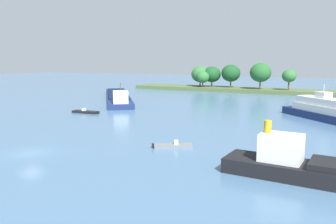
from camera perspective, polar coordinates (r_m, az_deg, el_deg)
ground_plane at (r=43.78m, az=-21.96°, el=-6.38°), size 400.00×400.00×0.00m
treeline_island at (r=121.91m, az=10.38°, el=5.05°), size 72.19×12.40×9.89m
small_motorboat at (r=72.77m, az=-13.59°, el=0.03°), size 6.18×1.96×0.95m
fishing_skiff at (r=43.07m, az=0.84°, el=-5.65°), size 4.85×3.67×0.92m
cargo_barge at (r=95.39m, az=-8.39°, el=2.60°), size 30.23×37.23×5.86m
tugboat at (r=34.32m, az=19.05°, el=-7.97°), size 11.32×4.99×5.22m
white_riverboat at (r=66.97m, az=26.05°, el=-0.06°), size 19.84×20.26×6.50m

